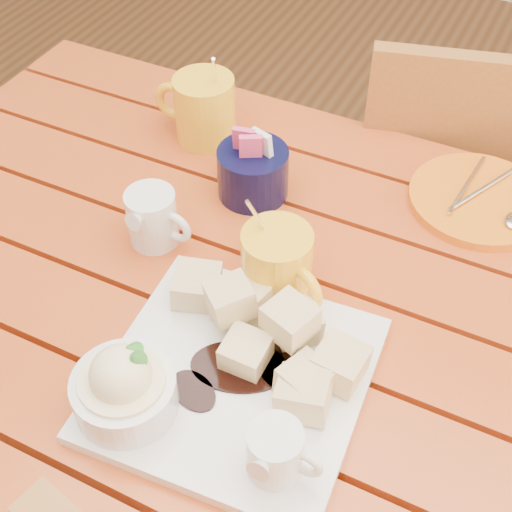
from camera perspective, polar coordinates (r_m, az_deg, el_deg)
The scene contains 8 objects.
table at distance 0.94m, azimuth 0.96°, elevation -7.91°, with size 1.20×0.79×0.75m.
dessert_plate at distance 0.76m, azimuth -3.28°, elevation -9.37°, with size 0.29×0.29×0.11m.
coffee_mug_left at distance 1.08m, azimuth -4.27°, elevation 11.75°, with size 0.13×0.09×0.15m.
coffee_mug_right at distance 0.83m, azimuth 1.78°, elevation -0.68°, with size 0.12×0.08×0.14m.
cream_pitcher at distance 0.91m, azimuth -8.24°, elevation 3.08°, with size 0.09×0.08×0.08m.
sugar_caddy at distance 0.98m, azimuth -0.26°, elevation 6.78°, with size 0.10×0.10×0.11m.
orange_saucer at distance 1.03m, azimuth 17.47°, elevation 4.31°, with size 0.19×0.19×0.02m.
chair_far at distance 1.40m, azimuth 16.37°, elevation 3.19°, with size 0.51×0.51×0.88m.
Camera 1 is at (0.23, -0.50, 1.41)m, focal length 50.00 mm.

